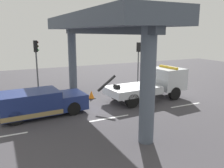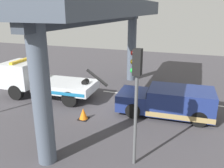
% 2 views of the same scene
% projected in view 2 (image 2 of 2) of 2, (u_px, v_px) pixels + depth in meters
% --- Properties ---
extents(ground_plane, '(60.00, 40.00, 0.10)m').
position_uv_depth(ground_plane, '(108.00, 106.00, 14.34)').
color(ground_plane, '#423F44').
extents(lane_stripe_west, '(2.60, 0.16, 0.01)m').
position_uv_depth(lane_stripe_west, '(211.00, 105.00, 14.43)').
color(lane_stripe_west, silver).
rests_on(lane_stripe_west, ground).
extents(lane_stripe_mid, '(2.60, 0.16, 0.01)m').
position_uv_depth(lane_stripe_mid, '(120.00, 93.00, 16.43)').
color(lane_stripe_mid, silver).
rests_on(lane_stripe_mid, ground).
extents(lane_stripe_east, '(2.60, 0.16, 0.01)m').
position_uv_depth(lane_stripe_east, '(49.00, 84.00, 18.44)').
color(lane_stripe_east, silver).
rests_on(lane_stripe_east, ground).
extents(tow_truck_white, '(7.31, 2.73, 2.46)m').
position_uv_depth(tow_truck_white, '(40.00, 79.00, 15.55)').
color(tow_truck_white, silver).
rests_on(tow_truck_white, ground).
extents(towed_van_green, '(5.32, 2.48, 1.58)m').
position_uv_depth(towed_van_green, '(170.00, 102.00, 12.86)').
color(towed_van_green, navy).
rests_on(towed_van_green, ground).
extents(overpass_structure, '(3.60, 13.84, 6.23)m').
position_uv_depth(overpass_structure, '(104.00, 14.00, 12.73)').
color(overpass_structure, '#4C5666').
rests_on(overpass_structure, ground).
extents(traffic_light_near, '(0.39, 0.32, 4.45)m').
position_uv_depth(traffic_light_near, '(136.00, 84.00, 7.97)').
color(traffic_light_near, '#515456').
rests_on(traffic_light_near, ground).
extents(traffic_cone_orange, '(0.53, 0.53, 0.63)m').
position_uv_depth(traffic_cone_orange, '(83.00, 114.00, 12.47)').
color(traffic_cone_orange, orange).
rests_on(traffic_cone_orange, ground).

